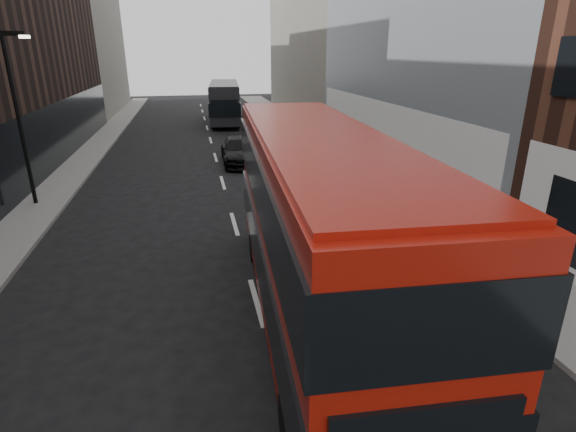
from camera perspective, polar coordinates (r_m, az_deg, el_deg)
sidewalk_right at (r=29.67m, az=5.65°, el=7.81°), size 3.00×80.00×0.15m
sidewalk_left at (r=29.06m, az=-25.08°, el=5.73°), size 2.00×80.00×0.15m
building_victorian at (r=48.41m, az=3.48°, el=24.06°), size 6.50×24.00×21.00m
building_left_mid at (r=34.12m, az=-31.14°, el=18.52°), size 5.00×24.00×14.00m
building_left_far at (r=55.51m, az=-23.98°, el=18.72°), size 5.00×20.00×13.00m
street_lamp at (r=21.80m, az=-30.99°, el=11.56°), size 1.06×0.22×7.00m
red_bus at (r=10.44m, az=3.68°, el=-0.91°), size 3.53×12.02×4.79m
grey_bus at (r=43.95m, az=-8.04°, el=14.23°), size 3.56×11.45×3.65m
car_a at (r=19.70m, az=3.20°, el=3.13°), size 1.54×3.72×1.26m
car_b at (r=29.11m, az=-3.48°, el=8.76°), size 1.66×3.95×1.27m
car_c at (r=27.54m, az=-6.17°, el=8.27°), size 2.26×5.27×1.52m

